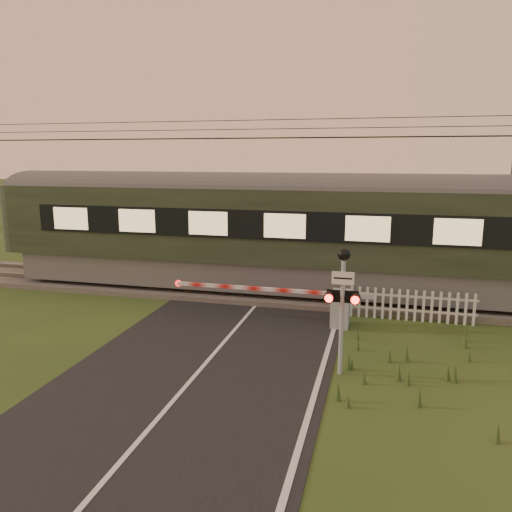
# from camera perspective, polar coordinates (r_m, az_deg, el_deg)

# --- Properties ---
(ground) EXTENTS (160.00, 160.00, 0.00)m
(ground) POSITION_cam_1_polar(r_m,az_deg,el_deg) (12.26, -5.85, -12.28)
(ground) COLOR #284219
(ground) RESTS_ON ground
(road) EXTENTS (6.00, 140.00, 0.03)m
(road) POSITION_cam_1_polar(r_m,az_deg,el_deg) (12.05, -6.16, -12.67)
(road) COLOR black
(road) RESTS_ON ground
(track_bed) EXTENTS (140.00, 3.40, 0.39)m
(track_bed) POSITION_cam_1_polar(r_m,az_deg,el_deg) (18.13, 1.21, -4.10)
(track_bed) COLOR #47423D
(track_bed) RESTS_ON ground
(overhead_wires) EXTENTS (120.00, 0.62, 0.62)m
(overhead_wires) POSITION_cam_1_polar(r_m,az_deg,el_deg) (17.49, 1.29, 14.07)
(overhead_wires) COLOR black
(overhead_wires) RESTS_ON ground
(boom_gate) EXTENTS (6.12, 0.80, 1.07)m
(boom_gate) POSITION_cam_1_polar(r_m,az_deg,el_deg) (14.85, 8.59, -5.68)
(boom_gate) COLOR gray
(boom_gate) RESTS_ON ground
(crossing_signal) EXTENTS (0.75, 0.33, 2.94)m
(crossing_signal) POSITION_cam_1_polar(r_m,az_deg,el_deg) (11.23, 9.88, -3.69)
(crossing_signal) COLOR gray
(crossing_signal) RESTS_ON ground
(picket_fence) EXTENTS (4.01, 0.08, 0.97)m
(picket_fence) POSITION_cam_1_polar(r_m,az_deg,el_deg) (15.78, 16.88, -5.38)
(picket_fence) COLOR silver
(picket_fence) RESTS_ON ground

